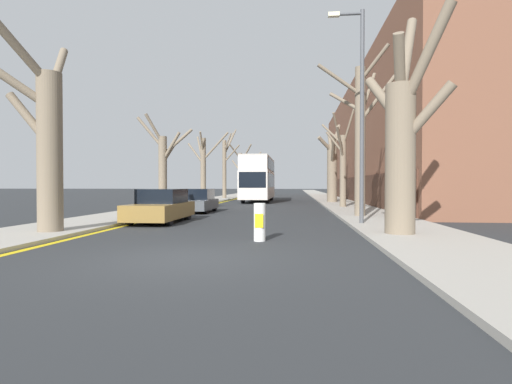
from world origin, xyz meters
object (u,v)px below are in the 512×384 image
object	(u,v)px
street_tree_left_0	(45,138)
street_tree_left_4	(240,171)
traffic_bollard	(260,222)
street_tree_right_2	(342,163)
parked_car_1	(197,201)
lamp_post	(360,106)
street_tree_right_0	(402,140)
double_decker_bus	(258,177)
street_tree_right_3	(332,166)
parked_car_0	(161,206)
street_tree_left_2	(203,166)
street_tree_left_5	(249,176)
street_tree_left_1	(163,166)
street_tree_right_1	(360,134)
street_tree_left_3	(225,165)

from	to	relation	value
street_tree_left_0	street_tree_left_4	world-z (taller)	street_tree_left_4
street_tree_left_0	traffic_bollard	xyz separation A→B (m)	(7.00, -0.71, -2.58)
street_tree_right_2	parked_car_1	size ratio (longest dim) A/B	1.64
street_tree_left_4	lamp_post	bearing A→B (deg)	-75.78
street_tree_right_0	traffic_bollard	distance (m)	5.11
street_tree_right_2	double_decker_bus	xyz separation A→B (m)	(-6.74, 10.60, -0.72)
street_tree_right_3	parked_car_0	distance (m)	21.26
street_tree_left_2	traffic_bollard	bearing A→B (deg)	-73.09
street_tree_left_0	street_tree_left_2	xyz separation A→B (m)	(-0.14, 22.77, 0.16)
street_tree_right_0	lamp_post	world-z (taller)	lamp_post
street_tree_left_4	street_tree_right_3	bearing A→B (deg)	-62.08
street_tree_left_2	parked_car_0	distance (m)	18.41
lamp_post	traffic_bollard	bearing A→B (deg)	-127.75
double_decker_bus	parked_car_0	bearing A→B (deg)	-95.89
street_tree_right_0	lamp_post	bearing A→B (deg)	103.47
street_tree_right_3	parked_car_0	size ratio (longest dim) A/B	1.59
street_tree_right_2	parked_car_0	distance (m)	14.44
street_tree_left_5	traffic_bollard	world-z (taller)	street_tree_left_5
street_tree_left_5	street_tree_right_0	world-z (taller)	street_tree_left_5
street_tree_right_3	double_decker_bus	xyz separation A→B (m)	(-6.81, 2.58, -0.88)
street_tree_left_1	street_tree_right_0	world-z (taller)	street_tree_right_0
street_tree_left_2	street_tree_left_5	size ratio (longest dim) A/B	0.86
street_tree_left_4	traffic_bollard	bearing A→B (deg)	-81.42
traffic_bollard	double_decker_bus	bearing A→B (deg)	95.35
street_tree_left_4	street_tree_right_0	distance (m)	45.63
street_tree_right_1	street_tree_right_3	size ratio (longest dim) A/B	1.14
street_tree_left_0	parked_car_0	bearing A→B (deg)	64.56
street_tree_right_0	double_decker_bus	bearing A→B (deg)	104.83
double_decker_bus	parked_car_1	bearing A→B (deg)	-98.27
street_tree_left_4	parked_car_1	xyz separation A→B (m)	(2.10, -33.82, -3.01)
street_tree_left_4	street_tree_right_2	size ratio (longest dim) A/B	1.10
street_tree_left_3	parked_car_1	xyz separation A→B (m)	(2.16, -21.77, -3.17)
street_tree_left_3	street_tree_right_0	bearing A→B (deg)	-70.79
street_tree_left_1	street_tree_left_5	distance (m)	44.10
street_tree_left_3	street_tree_right_1	bearing A→B (deg)	-66.19
street_tree_left_2	double_decker_bus	size ratio (longest dim) A/B	0.57
street_tree_right_2	lamp_post	bearing A→B (deg)	-93.33
street_tree_left_0	street_tree_right_1	xyz separation A→B (m)	(11.15, 7.65, 0.96)
street_tree_left_2	street_tree_right_1	size ratio (longest dim) A/B	0.78
street_tree_right_0	parked_car_1	distance (m)	14.01
street_tree_left_5	street_tree_right_1	size ratio (longest dim) A/B	0.91
street_tree_left_3	street_tree_left_4	size ratio (longest dim) A/B	1.09
street_tree_left_0	street_tree_left_1	distance (m)	11.33
street_tree_right_2	parked_car_1	bearing A→B (deg)	-152.04
street_tree_right_0	street_tree_left_1	bearing A→B (deg)	136.19
double_decker_bus	parked_car_0	distance (m)	21.83
street_tree_left_2	street_tree_left_1	bearing A→B (deg)	-88.97
parked_car_1	traffic_bollard	size ratio (longest dim) A/B	3.71
street_tree_right_0	street_tree_left_0	bearing A→B (deg)	-177.18
street_tree_left_5	street_tree_right_0	bearing A→B (deg)	-78.47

